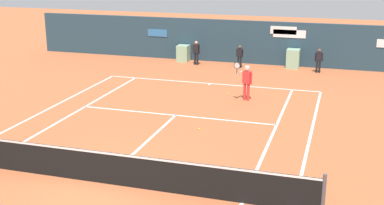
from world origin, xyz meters
TOP-DOWN VIEW (x-y plane):
  - ground_plane at (-0.00, 0.58)m, footprint 80.00×80.00m
  - tennis_net at (0.00, 0.00)m, footprint 12.10×0.10m
  - sponsor_back_wall at (0.04, 16.97)m, footprint 25.00×1.02m
  - player_on_baseline at (2.25, 9.32)m, footprint 0.75×0.63m
  - ball_kid_centre_post at (-1.91, 15.68)m, footprint 0.46×0.22m
  - ball_kid_left_post at (0.62, 15.68)m, footprint 0.42×0.19m
  - ball_kid_right_post at (4.92, 15.68)m, footprint 0.43×0.21m
  - tennis_ball_mid_court at (1.38, 5.03)m, footprint 0.07×0.07m
  - tennis_ball_near_service_line at (1.27, 10.09)m, footprint 0.07×0.07m

SIDE VIEW (x-z plane):
  - ground_plane at x=0.00m, z-range 0.00..0.01m
  - tennis_ball_mid_court at x=1.38m, z-range 0.00..0.07m
  - tennis_ball_near_service_line at x=1.27m, z-range 0.00..0.07m
  - tennis_net at x=0.00m, z-range -0.02..1.05m
  - ball_kid_left_post at x=0.62m, z-range 0.10..1.35m
  - ball_kid_right_post at x=4.92m, z-range 0.10..1.40m
  - ball_kid_centre_post at x=-1.91m, z-range 0.10..1.48m
  - player_on_baseline at x=2.25m, z-range 0.04..1.81m
  - sponsor_back_wall at x=0.04m, z-range -0.04..2.43m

